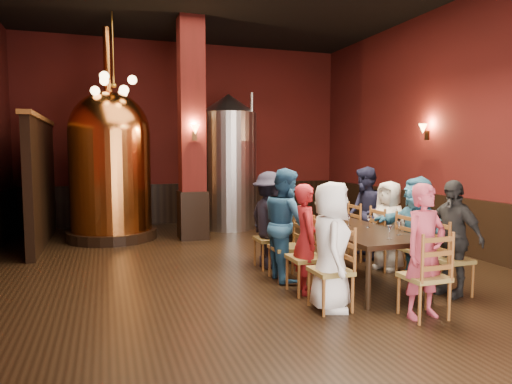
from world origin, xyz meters
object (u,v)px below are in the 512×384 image
object	(u,v)px
person_1	(306,239)
person_2	(286,224)
steel_vessel	(229,162)
rose_vase	(322,204)
copper_kettle	(110,164)
person_0	(331,246)
dining_table	(351,232)

from	to	relation	value
person_1	person_2	xyz separation A→B (m)	(-0.00, 0.66, 0.09)
person_2	steel_vessel	world-z (taller)	steel_vessel
person_1	person_2	bearing A→B (deg)	13.95
person_1	steel_vessel	size ratio (longest dim) A/B	0.45
person_2	rose_vase	bearing A→B (deg)	-50.62
person_1	rose_vase	world-z (taller)	person_1
person_1	copper_kettle	distance (m)	5.18
person_0	person_1	distance (m)	0.67
person_2	steel_vessel	distance (m)	4.53
steel_vessel	person_0	bearing A→B (deg)	-93.42
steel_vessel	rose_vase	size ratio (longest dim) A/B	9.65
person_2	copper_kettle	distance (m)	4.59
person_0	person_2	distance (m)	1.33
steel_vessel	copper_kettle	bearing A→B (deg)	-168.07
copper_kettle	person_2	bearing A→B (deg)	-59.36
dining_table	person_0	world-z (taller)	person_0
copper_kettle	steel_vessel	distance (m)	2.72
person_1	person_2	world-z (taller)	person_2
dining_table	rose_vase	xyz separation A→B (m)	(0.04, 1.00, 0.28)
dining_table	person_2	distance (m)	0.92
person_1	copper_kettle	bearing A→B (deg)	40.49
person_0	steel_vessel	size ratio (longest dim) A/B	0.47
dining_table	rose_vase	size ratio (longest dim) A/B	7.39
dining_table	copper_kettle	size ratio (longest dim) A/B	0.56
person_0	steel_vessel	world-z (taller)	steel_vessel
person_2	steel_vessel	bearing A→B (deg)	-2.42
person_0	person_1	world-z (taller)	person_0
person_2	steel_vessel	xyz separation A→B (m)	(0.35, 4.45, 0.78)
person_0	person_1	bearing A→B (deg)	21.98
person_1	steel_vessel	bearing A→B (deg)	9.67
dining_table	steel_vessel	world-z (taller)	steel_vessel
rose_vase	person_2	bearing A→B (deg)	-142.75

